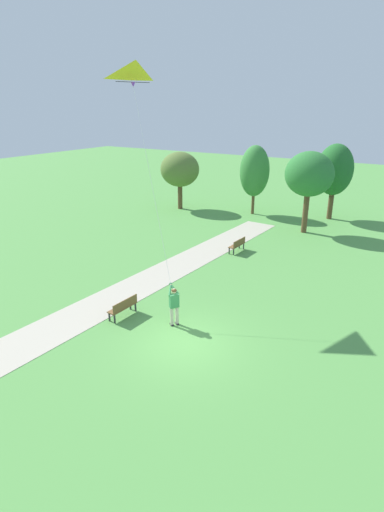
% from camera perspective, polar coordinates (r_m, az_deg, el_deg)
% --- Properties ---
extents(ground_plane, '(120.00, 120.00, 0.00)m').
position_cam_1_polar(ground_plane, '(16.62, -1.04, -12.20)').
color(ground_plane, '#569947').
extents(walkway_path, '(4.18, 32.08, 0.02)m').
position_cam_1_polar(walkway_path, '(20.76, -9.97, -5.43)').
color(walkway_path, '#B7AD99').
rests_on(walkway_path, ground).
extents(person_kite_flyer, '(0.62, 0.55, 1.83)m').
position_cam_1_polar(person_kite_flyer, '(17.42, -2.55, -6.61)').
color(person_kite_flyer, '#232328').
rests_on(person_kite_flyer, ground).
extents(flying_kite, '(4.14, 3.62, 9.02)m').
position_cam_1_polar(flying_kite, '(20.07, -7.86, 23.93)').
color(flying_kite, yellow).
extents(park_bench_near_walkway, '(0.52, 1.52, 0.88)m').
position_cam_1_polar(park_bench_near_walkway, '(18.53, -9.61, -7.01)').
color(park_bench_near_walkway, brown).
rests_on(park_bench_near_walkway, ground).
extents(park_bench_far_walkway, '(0.52, 1.52, 0.88)m').
position_cam_1_polar(park_bench_far_walkway, '(26.36, 6.44, 1.64)').
color(park_bench_far_walkway, brown).
rests_on(park_bench_far_walkway, ground).
extents(tree_treeline_right, '(2.90, 3.26, 6.11)m').
position_cam_1_polar(tree_treeline_right, '(35.30, 19.43, 11.33)').
color(tree_treeline_right, brown).
rests_on(tree_treeline_right, ground).
extents(tree_horizon_far, '(3.52, 3.34, 5.11)m').
position_cam_1_polar(tree_horizon_far, '(36.94, -1.72, 12.05)').
color(tree_horizon_far, brown).
rests_on(tree_horizon_far, ground).
extents(tree_treeline_center, '(3.51, 3.03, 5.94)m').
position_cam_1_polar(tree_treeline_center, '(30.69, 16.16, 10.93)').
color(tree_treeline_center, brown).
rests_on(tree_treeline_center, ground).
extents(tree_behind_path, '(2.49, 2.55, 5.85)m').
position_cam_1_polar(tree_behind_path, '(35.43, 8.80, 11.70)').
color(tree_behind_path, brown).
rests_on(tree_behind_path, ground).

